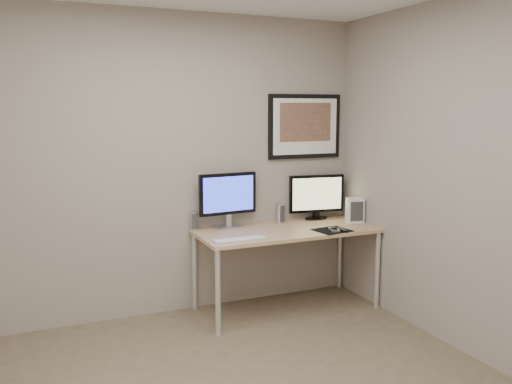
# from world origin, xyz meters

# --- Properties ---
(room) EXTENTS (3.60, 3.60, 3.60)m
(room) POSITION_xyz_m (0.00, 0.45, 1.64)
(room) COLOR white
(room) RESTS_ON ground
(desk) EXTENTS (1.60, 0.70, 0.73)m
(desk) POSITION_xyz_m (1.00, 1.35, 0.66)
(desk) COLOR tan
(desk) RESTS_ON floor
(framed_art) EXTENTS (0.75, 0.04, 0.60)m
(framed_art) POSITION_xyz_m (1.35, 1.68, 1.62)
(framed_art) COLOR black
(framed_art) RESTS_ON room
(monitor_large) EXTENTS (0.54, 0.19, 0.49)m
(monitor_large) POSITION_xyz_m (0.54, 1.60, 1.00)
(monitor_large) COLOR #BABBC0
(monitor_large) RESTS_ON desk
(monitor_tv) EXTENTS (0.55, 0.16, 0.43)m
(monitor_tv) POSITION_xyz_m (1.46, 1.62, 0.96)
(monitor_tv) COLOR black
(monitor_tv) RESTS_ON desk
(speaker_left) EXTENTS (0.07, 0.07, 0.16)m
(speaker_left) POSITION_xyz_m (0.24, 1.66, 0.81)
(speaker_left) COLOR #BABBC0
(speaker_left) RESTS_ON desk
(speaker_right) EXTENTS (0.09, 0.09, 0.18)m
(speaker_right) POSITION_xyz_m (1.06, 1.61, 0.82)
(speaker_right) COLOR #BABBC0
(speaker_right) RESTS_ON desk
(keyboard) EXTENTS (0.45, 0.13, 0.02)m
(keyboard) POSITION_xyz_m (0.47, 1.13, 0.74)
(keyboard) COLOR silver
(keyboard) RESTS_ON desk
(mousepad) EXTENTS (0.33, 0.30, 0.00)m
(mousepad) POSITION_xyz_m (1.34, 1.14, 0.73)
(mousepad) COLOR black
(mousepad) RESTS_ON desk
(mouse) EXTENTS (0.09, 0.12, 0.04)m
(mouse) POSITION_xyz_m (1.34, 1.11, 0.75)
(mouse) COLOR black
(mouse) RESTS_ON mousepad
(remote) EXTENTS (0.06, 0.17, 0.02)m
(remote) POSITION_xyz_m (1.42, 1.09, 0.74)
(remote) COLOR black
(remote) RESTS_ON desk
(fan_unit) EXTENTS (0.17, 0.15, 0.23)m
(fan_unit) POSITION_xyz_m (1.71, 1.35, 0.85)
(fan_unit) COLOR silver
(fan_unit) RESTS_ON desk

